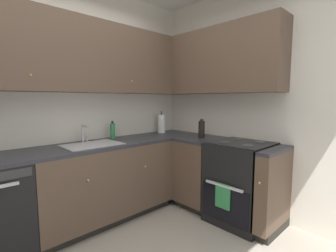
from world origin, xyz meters
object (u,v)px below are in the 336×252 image
object	(u,v)px
oven_range	(241,182)
soap_bottle	(113,131)
paper_towel_roll	(161,124)
oil_bottle	(202,129)

from	to	relation	value
oven_range	soap_bottle	world-z (taller)	soap_bottle
paper_towel_roll	oil_bottle	size ratio (longest dim) A/B	1.37
soap_bottle	oil_bottle	distance (m)	1.11
soap_bottle	oil_bottle	bearing A→B (deg)	-40.15
soap_bottle	oven_range	bearing A→B (deg)	-55.71
soap_bottle	oil_bottle	xyz separation A→B (m)	(0.85, -0.71, 0.01)
soap_bottle	paper_towel_roll	bearing A→B (deg)	-1.44
oven_range	soap_bottle	size ratio (longest dim) A/B	4.74
paper_towel_roll	oil_bottle	distance (m)	0.70
oven_range	oil_bottle	size ratio (longest dim) A/B	4.38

